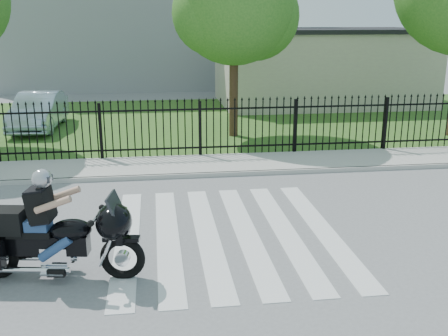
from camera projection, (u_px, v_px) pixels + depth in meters
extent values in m
plane|color=slate|center=(227.00, 234.00, 10.66)|extent=(120.00, 120.00, 0.00)
cube|color=#ADAAA3|center=(203.00, 165.00, 15.40)|extent=(40.00, 2.00, 0.12)
cube|color=#ADAAA3|center=(207.00, 175.00, 14.45)|extent=(40.00, 0.12, 0.12)
cube|color=#2E5C1F|center=(188.00, 121.00, 22.08)|extent=(40.00, 12.00, 0.02)
cube|color=black|center=(200.00, 147.00, 16.27)|extent=(26.00, 0.04, 0.05)
cube|color=black|center=(200.00, 109.00, 15.94)|extent=(26.00, 0.04, 0.05)
cylinder|color=#382316|center=(234.00, 80.00, 18.84)|extent=(0.32, 0.32, 4.16)
sphere|color=#2B641C|center=(234.00, 4.00, 18.11)|extent=(4.20, 4.20, 4.20)
cube|color=beige|center=(321.00, 69.00, 26.30)|extent=(10.00, 6.00, 3.50)
cube|color=black|center=(323.00, 31.00, 25.78)|extent=(10.20, 6.20, 0.20)
torus|color=black|center=(123.00, 258.00, 8.78)|extent=(0.78, 0.26, 0.77)
cube|color=black|center=(46.00, 244.00, 8.74)|extent=(1.47, 0.49, 0.33)
ellipsoid|color=black|center=(71.00, 230.00, 8.66)|extent=(0.75, 0.55, 0.37)
cube|color=black|center=(31.00, 232.00, 8.69)|extent=(0.77, 0.47, 0.11)
cube|color=silver|center=(57.00, 254.00, 8.79)|extent=(0.49, 0.40, 0.33)
ellipsoid|color=black|center=(114.00, 222.00, 8.60)|extent=(0.72, 0.89, 0.60)
cube|color=black|center=(9.00, 221.00, 8.64)|extent=(0.59, 0.50, 0.40)
cube|color=navy|center=(38.00, 225.00, 8.65)|extent=(0.43, 0.39, 0.20)
sphere|color=#AAABB2|center=(42.00, 179.00, 8.42)|extent=(0.32, 0.32, 0.32)
imported|color=#AAC1D6|center=(39.00, 111.00, 20.37)|extent=(1.66, 4.36, 1.42)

